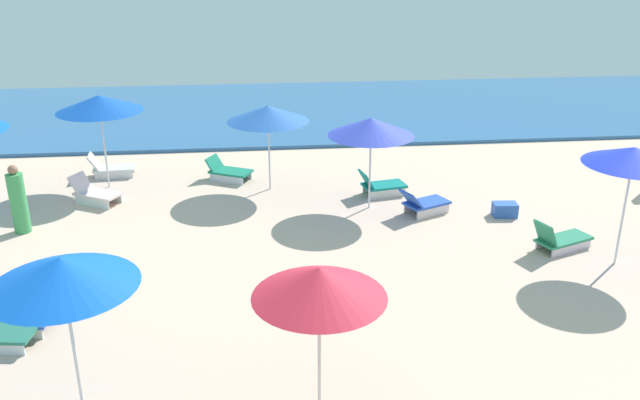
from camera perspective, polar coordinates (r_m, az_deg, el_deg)
ocean at (r=27.45m, az=0.49°, el=7.69°), size 60.00×10.17×0.12m
umbrella_0 at (r=9.25m, az=-0.06°, el=-7.01°), size 1.90×1.90×2.46m
umbrella_3 at (r=19.28m, az=-18.22°, el=7.79°), size 2.32×2.32×2.63m
lounge_chair_3_0 at (r=18.77m, az=-18.57°, el=0.56°), size 1.45×1.15×0.74m
lounge_chair_3_1 at (r=20.73m, az=-17.34°, el=2.62°), size 1.35×0.73×0.71m
umbrella_4 at (r=15.16m, az=25.06°, el=3.40°), size 2.01×2.01×2.64m
lounge_chair_4_0 at (r=16.12m, az=19.69°, el=-3.16°), size 1.51×1.03×0.77m
umbrella_5 at (r=18.28m, az=-4.43°, el=7.31°), size 2.23×2.23×2.38m
lounge_chair_5_0 at (r=19.69m, az=-7.81°, el=2.44°), size 1.41×1.14×0.66m
lounge_chair_6_1 at (r=13.40m, az=-24.72°, el=-9.11°), size 1.33×0.73×0.67m
umbrella_7 at (r=10.06m, az=-21.05°, el=-5.72°), size 2.12×2.12×2.51m
umbrella_9 at (r=16.93m, az=4.36°, el=6.21°), size 2.19×2.19×2.41m
lounge_chair_9_0 at (r=18.43m, az=5.16°, el=1.25°), size 1.35×0.85×0.72m
lounge_chair_9_1 at (r=17.30m, az=8.76°, el=-0.29°), size 1.42×1.09×0.71m
beachgoer_3 at (r=17.41m, az=-24.21°, el=-0.12°), size 0.50×0.50×1.68m
cooler_box_0 at (r=17.63m, az=15.40°, el=-0.79°), size 0.62×0.42×0.35m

